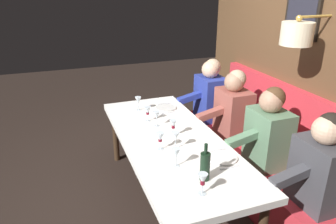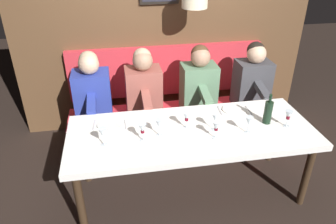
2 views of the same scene
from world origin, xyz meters
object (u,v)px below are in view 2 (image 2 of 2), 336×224
Objects in this scene: diner_middle at (144,85)px; wine_glass_3 at (142,129)px; diner_far at (92,89)px; wine_glass_2 at (288,116)px; diner_nearest at (253,77)px; diner_near at (199,81)px; wine_glass_5 at (103,133)px; wine_glass_0 at (216,127)px; wine_glass_6 at (187,117)px; wine_glass_1 at (249,122)px; wine_glass_7 at (159,124)px; wine_glass_4 at (215,119)px; wine_bottle at (268,112)px; dining_table at (192,136)px.

diner_middle is 0.98m from wine_glass_3.
wine_glass_2 is at bearing -118.52° from diner_far.
wine_glass_3 is at bearing 124.49° from diner_nearest.
diner_near is 1.47m from wine_glass_5.
wine_glass_0 is 1.00× the size of wine_glass_6.
wine_glass_2 is (-0.98, -0.58, 0.04)m from diner_near.
wine_glass_7 is at bearing 83.25° from wine_glass_1.
wine_bottle is (0.03, -0.52, -0.00)m from wine_glass_4.
wine_glass_7 is (-0.92, -0.04, 0.04)m from diner_middle.
wine_glass_4 is 0.52m from wine_bottle.
wine_glass_1 is at bearing -92.67° from wine_glass_3.
wine_glass_5 is at bearing 90.32° from wine_glass_2.
wine_glass_3 is at bearing 87.33° from wine_glass_1.
wine_glass_5 is (-0.99, 1.75, 0.04)m from diner_nearest.
wine_glass_5 is at bearing 100.91° from wine_glass_6.
wine_glass_0 is at bearing -93.58° from wine_glass_5.
wine_glass_3 is 1.00× the size of wine_glass_4.
wine_glass_4 is 1.00× the size of wine_glass_5.
diner_far is 1.21m from wine_glass_6.
wine_glass_6 is (0.14, -0.75, -0.00)m from wine_glass_5.
wine_glass_2 is 0.93m from wine_glass_6.
wine_glass_6 is 0.55× the size of wine_bottle.
diner_near reaches higher than wine_glass_4.
wine_glass_0 is at bearing -133.87° from diner_far.
diner_far is at bearing 46.07° from dining_table.
wine_bottle is at bearing 165.49° from diner_nearest.
wine_glass_2 and wine_glass_5 have the same top height.
wine_glass_0 is 0.58m from wine_bottle.
wine_glass_3 is (0.04, 0.94, -0.00)m from wine_glass_1.
wine_glass_7 is at bearing 126.15° from diner_nearest.
wine_glass_2 is 1.00× the size of wine_glass_6.
wine_glass_2 is 0.55× the size of wine_bottle.
diner_middle is 1.17m from wine_glass_0.
diner_nearest is 0.91m from wine_bottle.
wine_glass_5 is at bearing -172.89° from diner_far.
wine_glass_2 is at bearing -128.50° from diner_middle.
diner_nearest is at bearing -24.95° from wine_glass_1.
wine_glass_0 is at bearing 165.63° from wine_glass_4.
wine_glass_3 is at bearing 94.26° from wine_bottle.
wine_glass_1 is 1.00× the size of wine_glass_4.
dining_table is 13.76× the size of wine_glass_1.
diner_middle is 0.92m from wine_glass_7.
wine_glass_3 is 1.00× the size of wine_glass_5.
wine_bottle reaches higher than wine_glass_7.
diner_nearest is 1.31m from wine_glass_0.
wine_glass_2 is at bearing -120.74° from wine_bottle.
wine_glass_4 is (0.06, 0.67, 0.00)m from wine_glass_2.
wine_glass_1 is at bearing -108.43° from wine_glass_6.
diner_near is 1.23m from wine_glass_3.
wine_glass_7 is (0.12, 0.48, 0.00)m from wine_glass_0.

